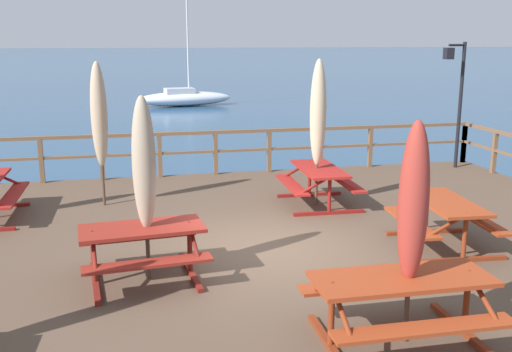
% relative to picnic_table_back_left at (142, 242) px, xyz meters
% --- Properties ---
extents(ground_plane, '(600.00, 600.00, 0.00)m').
position_rel_picnic_table_back_left_xyz_m(ground_plane, '(1.96, 0.82, -1.37)').
color(ground_plane, navy).
extents(wooden_deck, '(13.86, 11.13, 0.82)m').
position_rel_picnic_table_back_left_xyz_m(wooden_deck, '(1.96, 0.82, -0.96)').
color(wooden_deck, brown).
rests_on(wooden_deck, ground).
extents(railing_waterside_far, '(13.66, 0.10, 1.09)m').
position_rel_picnic_table_back_left_xyz_m(railing_waterside_far, '(1.96, 6.23, 0.18)').
color(railing_waterside_far, brown).
rests_on(railing_waterside_far, wooden_deck).
extents(picnic_table_back_left, '(1.79, 1.55, 0.78)m').
position_rel_picnic_table_back_left_xyz_m(picnic_table_back_left, '(0.00, 0.00, 0.00)').
color(picnic_table_back_left, maroon).
rests_on(picnic_table_back_left, wooden_deck).
extents(picnic_table_mid_right, '(1.45, 1.77, 0.78)m').
position_rel_picnic_table_back_left_xyz_m(picnic_table_mid_right, '(3.57, 3.07, 0.00)').
color(picnic_table_mid_right, maroon).
rests_on(picnic_table_mid_right, wooden_deck).
extents(picnic_table_mid_left, '(1.96, 1.42, 0.78)m').
position_rel_picnic_table_back_left_xyz_m(picnic_table_mid_left, '(2.69, -2.36, 0.01)').
color(picnic_table_mid_left, '#993819').
rests_on(picnic_table_mid_left, wooden_deck).
extents(picnic_table_front_right, '(1.52, 1.78, 0.78)m').
position_rel_picnic_table_back_left_xyz_m(picnic_table_front_right, '(4.75, 0.29, 0.00)').
color(picnic_table_front_right, '#993819').
rests_on(picnic_table_front_right, wooden_deck).
extents(patio_umbrella_tall_back_right, '(0.32, 0.32, 2.55)m').
position_rel_picnic_table_back_left_xyz_m(patio_umbrella_tall_back_right, '(0.07, 0.02, 1.07)').
color(patio_umbrella_tall_back_right, '#4C3828').
rests_on(patio_umbrella_tall_back_right, wooden_deck).
extents(patio_umbrella_tall_mid_left, '(0.32, 0.32, 2.90)m').
position_rel_picnic_table_back_left_xyz_m(patio_umbrella_tall_mid_left, '(3.51, 3.05, 1.30)').
color(patio_umbrella_tall_mid_left, '#4C3828').
rests_on(patio_umbrella_tall_mid_left, wooden_deck).
extents(patio_umbrella_tall_back_left, '(0.32, 0.32, 2.47)m').
position_rel_picnic_table_back_left_xyz_m(patio_umbrella_tall_back_left, '(2.76, -2.37, 1.02)').
color(patio_umbrella_tall_back_left, '#4C3828').
rests_on(patio_umbrella_tall_back_left, wooden_deck).
extents(patio_umbrella_short_mid, '(0.32, 0.32, 2.86)m').
position_rel_picnic_table_back_left_xyz_m(patio_umbrella_short_mid, '(-0.65, 3.97, 1.27)').
color(patio_umbrella_short_mid, '#4C3828').
rests_on(patio_umbrella_short_mid, wooden_deck).
extents(lamp_post_hooked, '(0.67, 0.31, 3.20)m').
position_rel_picnic_table_back_left_xyz_m(lamp_post_hooked, '(8.01, 5.62, 1.56)').
color(lamp_post_hooked, black).
rests_on(lamp_post_hooked, wooden_deck).
extents(sailboat_distant, '(6.17, 2.48, 7.72)m').
position_rel_picnic_table_back_left_xyz_m(sailboat_distant, '(3.45, 29.18, -0.86)').
color(sailboat_distant, silver).
rests_on(sailboat_distant, ground).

